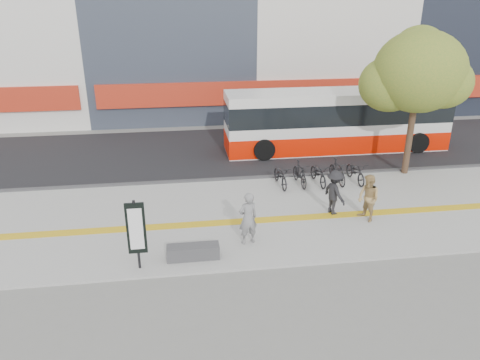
{
  "coord_description": "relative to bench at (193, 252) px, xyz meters",
  "views": [
    {
      "loc": [
        -2.86,
        -13.38,
        7.68
      ],
      "look_at": [
        -0.7,
        2.0,
        1.27
      ],
      "focal_mm": 34.3,
      "sensor_mm": 36.0,
      "label": 1
    }
  ],
  "objects": [
    {
      "name": "seated_woman",
      "position": [
        1.8,
        0.71,
        0.66
      ],
      "size": [
        0.74,
        0.59,
        1.77
      ],
      "primitive_type": "imported",
      "rotation": [
        0.0,
        0.0,
        3.43
      ],
      "color": "black",
      "rests_on": "sidewalk"
    },
    {
      "name": "bench",
      "position": [
        0.0,
        0.0,
        0.0
      ],
      "size": [
        1.6,
        0.45,
        0.45
      ],
      "primitive_type": "cube",
      "color": "#333335",
      "rests_on": "sidewalk"
    },
    {
      "name": "pedestrian_dark",
      "position": [
        5.26,
        2.39,
        0.61
      ],
      "size": [
        0.93,
        1.22,
        1.68
      ],
      "primitive_type": "imported",
      "rotation": [
        0.0,
        0.0,
        1.89
      ],
      "color": "black",
      "rests_on": "sidewalk"
    },
    {
      "name": "tactile_strip",
      "position": [
        2.6,
        2.2,
        -0.22
      ],
      "size": [
        40.0,
        0.45,
        0.01
      ],
      "primitive_type": "cube",
      "color": "gold",
      "rests_on": "sidewalk"
    },
    {
      "name": "bicycle_row",
      "position": [
        5.54,
        5.2,
        0.25
      ],
      "size": [
        4.01,
        1.77,
        1.01
      ],
      "color": "black",
      "rests_on": "sidewalk"
    },
    {
      "name": "street",
      "position": [
        2.6,
        10.2,
        -0.28
      ],
      "size": [
        40.0,
        8.0,
        0.06
      ],
      "primitive_type": "cube",
      "color": "black",
      "rests_on": "ground"
    },
    {
      "name": "curb",
      "position": [
        2.6,
        6.2,
        -0.23
      ],
      "size": [
        40.0,
        0.25,
        0.14
      ],
      "primitive_type": "cube",
      "color": "#333335",
      "rests_on": "ground"
    },
    {
      "name": "bus",
      "position": [
        7.8,
        9.7,
        1.18
      ],
      "size": [
        11.37,
        2.69,
        3.03
      ],
      "color": "silver",
      "rests_on": "street"
    },
    {
      "name": "ground",
      "position": [
        2.6,
        1.2,
        -0.3
      ],
      "size": [
        120.0,
        120.0,
        0.0
      ],
      "primitive_type": "plane",
      "color": "slate",
      "rests_on": "ground"
    },
    {
      "name": "pedestrian_tan",
      "position": [
        6.25,
        1.7,
        0.63
      ],
      "size": [
        0.89,
        1.0,
        1.71
      ],
      "primitive_type": "imported",
      "rotation": [
        0.0,
        0.0,
        -1.23
      ],
      "color": "#A68652",
      "rests_on": "sidewalk"
    },
    {
      "name": "street_tree",
      "position": [
        9.78,
        6.02,
        4.21
      ],
      "size": [
        4.4,
        3.8,
        6.31
      ],
      "color": "#342617",
      "rests_on": "sidewalk"
    },
    {
      "name": "sidewalk",
      "position": [
        2.6,
        2.7,
        -0.27
      ],
      "size": [
        40.0,
        7.0,
        0.08
      ],
      "primitive_type": "cube",
      "color": "gray",
      "rests_on": "ground"
    },
    {
      "name": "signboard",
      "position": [
        -1.6,
        -0.31,
        1.06
      ],
      "size": [
        0.55,
        0.1,
        2.2
      ],
      "color": "black",
      "rests_on": "sidewalk"
    }
  ]
}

